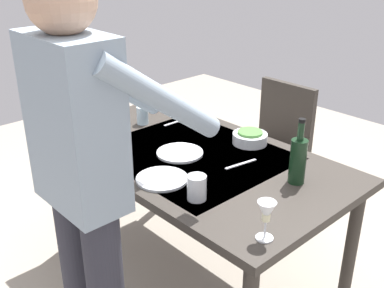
% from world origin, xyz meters
% --- Properties ---
extents(ground_plane, '(6.00, 6.00, 0.00)m').
position_xyz_m(ground_plane, '(0.00, 0.00, 0.00)').
color(ground_plane, '#9E9384').
extents(dining_table, '(1.56, 0.88, 0.77)m').
position_xyz_m(dining_table, '(0.00, 0.00, 0.69)').
color(dining_table, '#332D28').
rests_on(dining_table, ground_plane).
extents(chair_near, '(0.40, 0.40, 0.91)m').
position_xyz_m(chair_near, '(0.11, -0.82, 0.53)').
color(chair_near, black).
rests_on(chair_near, ground_plane).
extents(person_server, '(0.42, 0.61, 1.69)m').
position_xyz_m(person_server, '(-0.20, 0.70, 0.96)').
color(person_server, '#2D2D38').
rests_on(person_server, ground_plane).
extents(wine_bottle, '(0.07, 0.07, 0.30)m').
position_xyz_m(wine_bottle, '(-0.53, -0.13, 0.88)').
color(wine_bottle, black).
rests_on(wine_bottle, dining_table).
extents(wine_glass_left, '(0.07, 0.07, 0.15)m').
position_xyz_m(wine_glass_left, '(-0.70, 0.29, 0.87)').
color(wine_glass_left, white).
rests_on(wine_glass_left, dining_table).
extents(water_cup_near_left, '(0.07, 0.07, 0.10)m').
position_xyz_m(water_cup_near_left, '(0.48, -0.06, 0.82)').
color(water_cup_near_left, silver).
rests_on(water_cup_near_left, dining_table).
extents(water_cup_near_right, '(0.08, 0.08, 0.11)m').
position_xyz_m(water_cup_near_right, '(-0.34, 0.28, 0.82)').
color(water_cup_near_right, silver).
rests_on(water_cup_near_right, dining_table).
extents(water_cup_far_left, '(0.08, 0.08, 0.09)m').
position_xyz_m(water_cup_far_left, '(0.65, 0.03, 0.81)').
color(water_cup_far_left, silver).
rests_on(water_cup_far_left, dining_table).
extents(serving_bowl_pasta, '(0.30, 0.30, 0.07)m').
position_xyz_m(serving_bowl_pasta, '(0.52, 0.24, 0.80)').
color(serving_bowl_pasta, silver).
rests_on(serving_bowl_pasta, dining_table).
extents(side_bowl_salad, '(0.18, 0.18, 0.07)m').
position_xyz_m(side_bowl_salad, '(-0.11, -0.30, 0.80)').
color(side_bowl_salad, silver).
rests_on(side_bowl_salad, dining_table).
extents(dinner_plate_near, '(0.23, 0.23, 0.01)m').
position_xyz_m(dinner_plate_near, '(0.03, 0.05, 0.78)').
color(dinner_plate_near, silver).
rests_on(dinner_plate_near, dining_table).
extents(dinner_plate_far, '(0.23, 0.23, 0.01)m').
position_xyz_m(dinner_plate_far, '(-0.11, 0.29, 0.78)').
color(dinner_plate_far, silver).
rests_on(dinner_plate_far, dining_table).
extents(table_knife, '(0.02, 0.20, 0.00)m').
position_xyz_m(table_knife, '(0.37, -0.23, 0.77)').
color(table_knife, silver).
rests_on(table_knife, dining_table).
extents(table_fork, '(0.04, 0.18, 0.00)m').
position_xyz_m(table_fork, '(-0.25, -0.08, 0.77)').
color(table_fork, silver).
rests_on(table_fork, dining_table).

